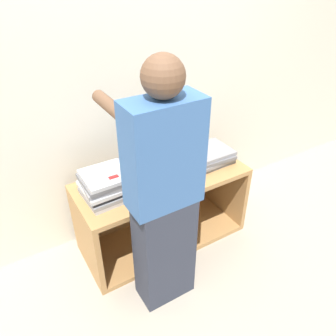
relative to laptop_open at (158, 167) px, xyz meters
The scene contains 8 objects.
ground_plane 0.71m from the laptop_open, 90.00° to the right, with size 12.00×12.00×0.00m, color #9E9384.
wall_back 0.64m from the laptop_open, 90.00° to the left, with size 8.00×0.05×2.40m.
cart 0.35m from the laptop_open, 90.00° to the left, with size 1.24×0.52×0.58m.
laptop_open is the anchor object (origin of this frame).
laptop_stack_left 0.39m from the laptop_open, behind, with size 0.38×0.30×0.17m.
laptop_stack_right 0.39m from the laptop_open, ahead, with size 0.37×0.29×0.10m.
person 0.56m from the laptop_open, 116.41° to the right, with size 0.40×0.52×1.55m.
inventory_tag 0.42m from the laptop_open, 161.74° to the right, with size 0.06×0.02×0.01m.
Camera 1 is at (-0.96, -1.39, 1.89)m, focal length 35.00 mm.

